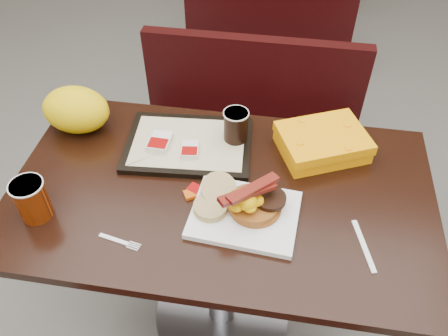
% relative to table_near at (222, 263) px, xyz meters
% --- Properties ---
extents(floor, '(6.00, 7.00, 0.01)m').
position_rel_table_near_xyz_m(floor, '(0.00, 0.00, -0.38)').
color(floor, slate).
rests_on(floor, ground).
extents(table_near, '(1.20, 0.70, 0.75)m').
position_rel_table_near_xyz_m(table_near, '(0.00, 0.00, 0.00)').
color(table_near, black).
rests_on(table_near, floor).
extents(bench_near_n, '(1.00, 0.46, 0.72)m').
position_rel_table_near_xyz_m(bench_near_n, '(0.00, 0.70, -0.02)').
color(bench_near_n, black).
rests_on(bench_near_n, floor).
extents(bench_far_s, '(1.00, 0.46, 0.72)m').
position_rel_table_near_xyz_m(bench_far_s, '(0.00, 1.90, -0.02)').
color(bench_far_s, black).
rests_on(bench_far_s, floor).
extents(platter, '(0.30, 0.24, 0.02)m').
position_rel_table_near_xyz_m(platter, '(0.08, -0.09, 0.38)').
color(platter, white).
rests_on(platter, table_near).
extents(pancake_stack, '(0.16, 0.16, 0.03)m').
position_rel_table_near_xyz_m(pancake_stack, '(0.10, -0.07, 0.41)').
color(pancake_stack, '#944618').
rests_on(pancake_stack, platter).
extents(sausage_patty, '(0.09, 0.09, 0.01)m').
position_rel_table_near_xyz_m(sausage_patty, '(0.14, -0.06, 0.43)').
color(sausage_patty, black).
rests_on(sausage_patty, pancake_stack).
extents(scrambled_eggs, '(0.11, 0.10, 0.05)m').
position_rel_table_near_xyz_m(scrambled_eggs, '(0.09, -0.10, 0.44)').
color(scrambled_eggs, yellow).
rests_on(scrambled_eggs, pancake_stack).
extents(bacon_strips, '(0.17, 0.16, 0.01)m').
position_rel_table_near_xyz_m(bacon_strips, '(0.08, -0.09, 0.48)').
color(bacon_strips, '#3F0408').
rests_on(bacon_strips, scrambled_eggs).
extents(muffin_bottom, '(0.11, 0.11, 0.02)m').
position_rel_table_near_xyz_m(muffin_bottom, '(-0.01, -0.09, 0.40)').
color(muffin_bottom, tan).
rests_on(muffin_bottom, platter).
extents(muffin_top, '(0.12, 0.12, 0.06)m').
position_rel_table_near_xyz_m(muffin_top, '(-0.00, -0.03, 0.41)').
color(muffin_top, tan).
rests_on(muffin_top, platter).
extents(coffee_cup_near, '(0.11, 0.11, 0.12)m').
position_rel_table_near_xyz_m(coffee_cup_near, '(-0.47, -0.17, 0.43)').
color(coffee_cup_near, '#8C2E05').
rests_on(coffee_cup_near, table_near).
extents(fork, '(0.12, 0.04, 0.00)m').
position_rel_table_near_xyz_m(fork, '(-0.24, -0.22, 0.38)').
color(fork, white).
rests_on(fork, table_near).
extents(knife, '(0.06, 0.16, 0.00)m').
position_rel_table_near_xyz_m(knife, '(0.39, -0.13, 0.38)').
color(knife, white).
rests_on(knife, table_near).
extents(condiment_syrup, '(0.05, 0.05, 0.01)m').
position_rel_table_near_xyz_m(condiment_syrup, '(-0.08, -0.03, 0.38)').
color(condiment_syrup, '#C74A08').
rests_on(condiment_syrup, table_near).
extents(condiment_ketchup, '(0.05, 0.05, 0.01)m').
position_rel_table_near_xyz_m(condiment_ketchup, '(-0.07, -0.02, 0.38)').
color(condiment_ketchup, '#8C0504').
rests_on(condiment_ketchup, table_near).
extents(tray, '(0.40, 0.30, 0.02)m').
position_rel_table_near_xyz_m(tray, '(-0.13, 0.16, 0.38)').
color(tray, black).
rests_on(tray, table_near).
extents(hashbrown_sleeve_left, '(0.07, 0.09, 0.02)m').
position_rel_table_near_xyz_m(hashbrown_sleeve_left, '(-0.21, 0.14, 0.40)').
color(hashbrown_sleeve_left, silver).
rests_on(hashbrown_sleeve_left, tray).
extents(hashbrown_sleeve_right, '(0.06, 0.08, 0.02)m').
position_rel_table_near_xyz_m(hashbrown_sleeve_right, '(-0.11, 0.12, 0.40)').
color(hashbrown_sleeve_right, silver).
rests_on(hashbrown_sleeve_right, tray).
extents(coffee_cup_far, '(0.09, 0.09, 0.10)m').
position_rel_table_near_xyz_m(coffee_cup_far, '(0.01, 0.20, 0.44)').
color(coffee_cup_far, black).
rests_on(coffee_cup_far, tray).
extents(clamshell, '(0.31, 0.28, 0.07)m').
position_rel_table_near_xyz_m(clamshell, '(0.28, 0.21, 0.41)').
color(clamshell, '#FB9704').
rests_on(clamshell, table_near).
extents(paper_bag, '(0.23, 0.18, 0.15)m').
position_rel_table_near_xyz_m(paper_bag, '(-0.49, 0.20, 0.45)').
color(paper_bag, yellow).
rests_on(paper_bag, table_near).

